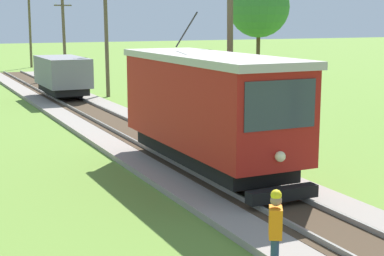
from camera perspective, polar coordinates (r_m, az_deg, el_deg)
red_tram at (r=18.56m, az=1.57°, el=2.06°), size 2.60×8.54×4.79m
freight_car at (r=36.89m, az=-12.31°, el=4.99°), size 2.40×5.20×2.31m
utility_pole_mid at (r=23.41m, az=3.67°, el=7.15°), size 1.40×0.39×6.94m
utility_pole_far at (r=38.17m, az=-8.19°, el=8.33°), size 1.40×0.40×6.96m
utility_pole_distant at (r=49.03m, az=-12.16°, el=8.52°), size 1.40×0.49×6.76m
utility_pole_horizon at (r=63.09m, az=-15.26°, el=9.32°), size 1.40×0.52×7.99m
track_worker at (r=11.39m, az=7.98°, el=-9.73°), size 0.40×0.45×1.78m
tree_left_near at (r=49.60m, az=6.43°, el=11.46°), size 4.99×4.99×8.36m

